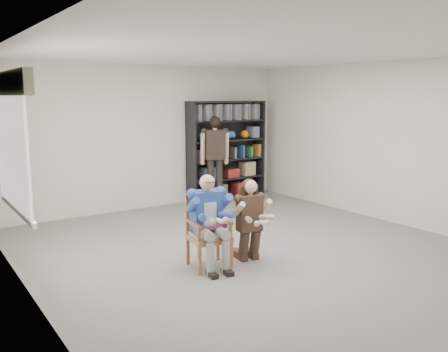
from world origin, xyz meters
TOP-DOWN VIEW (x-y plane):
  - room_shell at (0.00, 0.00)m, footprint 6.00×7.00m
  - floor at (0.00, 0.00)m, footprint 6.00×7.00m
  - window_left at (-2.95, 1.00)m, footprint 0.16×2.00m
  - armchair at (-0.87, -0.04)m, footprint 0.63×0.61m
  - seated_man at (-0.87, -0.04)m, footprint 0.64×0.81m
  - kneeling_woman at (-0.29, -0.16)m, footprint 0.59×0.82m
  - bookshelf at (1.70, 3.28)m, footprint 1.80×0.38m
  - standing_man at (1.18, 2.94)m, footprint 0.63×0.48m

SIDE VIEW (x-z plane):
  - floor at x=0.00m, z-range -0.01..0.01m
  - armchair at x=-0.87m, z-range 0.00..0.94m
  - kneeling_woman at x=-0.29m, z-range 0.00..1.12m
  - seated_man at x=-0.87m, z-range 0.00..1.23m
  - standing_man at x=1.18m, z-range 0.00..1.80m
  - bookshelf at x=1.70m, z-range 0.00..2.10m
  - room_shell at x=0.00m, z-range 0.00..2.80m
  - window_left at x=-2.95m, z-range 0.76..2.50m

